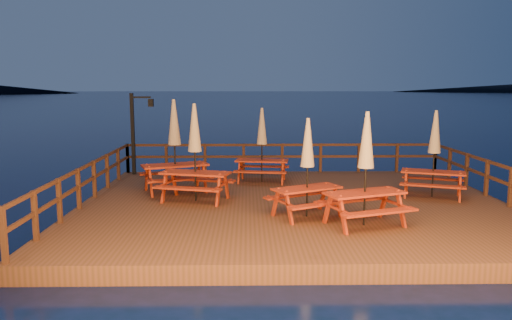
% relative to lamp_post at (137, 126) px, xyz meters
% --- Properties ---
extents(ground, '(500.00, 500.00, 0.00)m').
position_rel_lamp_post_xyz_m(ground, '(5.39, -4.55, -2.20)').
color(ground, black).
rests_on(ground, ground).
extents(deck, '(12.00, 10.00, 0.40)m').
position_rel_lamp_post_xyz_m(deck, '(5.39, -4.55, -2.00)').
color(deck, '#4E3019').
rests_on(deck, ground).
extents(deck_piles, '(11.44, 9.44, 1.40)m').
position_rel_lamp_post_xyz_m(deck_piles, '(5.39, -4.55, -2.50)').
color(deck_piles, '#3D2313').
rests_on(deck_piles, ground).
extents(railing, '(11.80, 9.75, 1.10)m').
position_rel_lamp_post_xyz_m(railing, '(5.39, -2.77, -1.03)').
color(railing, '#3D2313').
rests_on(railing, deck).
extents(lamp_post, '(0.85, 0.18, 3.00)m').
position_rel_lamp_post_xyz_m(lamp_post, '(0.00, 0.00, 0.00)').
color(lamp_post, black).
rests_on(lamp_post, deck).
extents(picnic_table_0, '(2.30, 2.06, 2.79)m').
position_rel_lamp_post_xyz_m(picnic_table_0, '(2.58, -4.34, -0.35)').
color(picnic_table_0, maroon).
rests_on(picnic_table_0, deck).
extents(picnic_table_1, '(2.31, 2.11, 2.70)m').
position_rel_lamp_post_xyz_m(picnic_table_1, '(6.84, -6.95, -0.39)').
color(picnic_table_1, maroon).
rests_on(picnic_table_1, deck).
extents(picnic_table_2, '(2.21, 2.07, 2.50)m').
position_rel_lamp_post_xyz_m(picnic_table_2, '(5.57, -6.13, -0.50)').
color(picnic_table_2, maroon).
rests_on(picnic_table_2, deck).
extents(picnic_table_3, '(2.20, 2.02, 2.57)m').
position_rel_lamp_post_xyz_m(picnic_table_3, '(9.57, -3.96, -0.46)').
color(picnic_table_3, maroon).
rests_on(picnic_table_3, deck).
extents(picnic_table_4, '(2.46, 2.26, 2.87)m').
position_rel_lamp_post_xyz_m(picnic_table_4, '(1.82, -3.09, -0.30)').
color(picnic_table_4, maroon).
rests_on(picnic_table_4, deck).
extents(picnic_table_5, '(1.97, 1.70, 2.54)m').
position_rel_lamp_post_xyz_m(picnic_table_5, '(4.57, -1.57, -0.48)').
color(picnic_table_5, maroon).
rests_on(picnic_table_5, deck).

